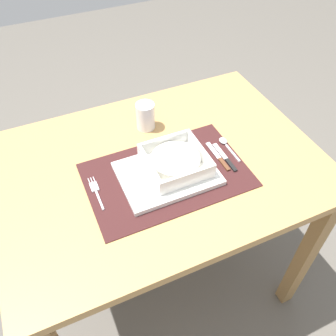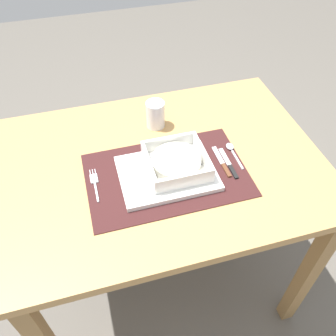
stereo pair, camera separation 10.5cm
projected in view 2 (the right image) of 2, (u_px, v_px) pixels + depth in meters
The scene contains 10 objects.
ground_plane at pixel (164, 275), 1.65m from camera, with size 6.00×6.00×0.00m, color #59544C.
dining_table at pixel (162, 185), 1.19m from camera, with size 1.01×0.72×0.75m.
placemat at pixel (168, 175), 1.07m from camera, with size 0.48×0.31×0.00m, color #381919.
serving_plate at pixel (167, 173), 1.06m from camera, with size 0.28×0.21×0.02m, color white.
porridge_bowl at pixel (176, 163), 1.05m from camera, with size 0.17×0.17×0.05m.
fork at pixel (95, 182), 1.04m from camera, with size 0.02×0.13×0.00m.
spoon at pixel (232, 150), 1.14m from camera, with size 0.02×0.12×0.01m.
butter_knife at pixel (229, 165), 1.09m from camera, with size 0.01×0.13×0.01m.
bread_knife at pixel (223, 163), 1.10m from camera, with size 0.01×0.14×0.01m.
drinking_glass at pixel (155, 115), 1.20m from camera, with size 0.06×0.06×0.09m.
Camera 2 is at (-0.19, -0.75, 1.54)m, focal length 38.02 mm.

